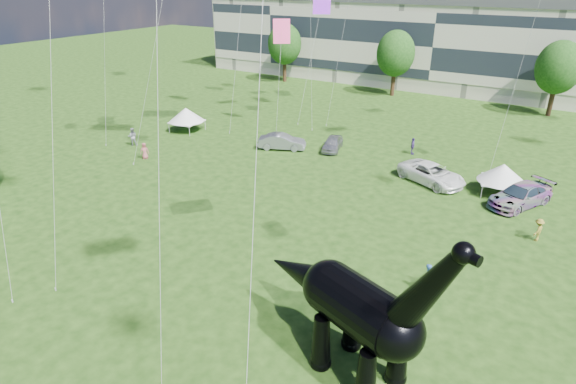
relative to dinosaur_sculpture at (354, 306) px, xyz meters
The scene contains 13 objects.
ground 6.62m from the dinosaur_sculpture, 149.80° to the right, with size 220.00×220.00×0.00m, color #16330C.
terrace_row 60.58m from the dinosaur_sculpture, 102.36° to the left, with size 78.00×11.00×12.00m, color beige.
tree_far_left 61.18m from the dinosaur_sculpture, 124.90° to the left, with size 5.20×5.20×9.44m.
tree_mid_left 52.99m from the dinosaur_sculpture, 108.69° to the left, with size 5.20×5.20×9.44m.
tree_mid_right 50.30m from the dinosaur_sculpture, 86.53° to the left, with size 5.20×5.20×9.44m.
dinosaur_sculpture is the anchor object (origin of this frame).
car_silver 28.71m from the dinosaur_sculpture, 118.57° to the left, with size 1.60×3.99×1.36m, color #B0B1B5.
car_grey 29.14m from the dinosaur_sculpture, 128.42° to the left, with size 1.61×4.62×1.52m, color gray.
car_white 22.55m from the dinosaur_sculpture, 97.75° to the left, with size 2.67×5.79×1.61m, color white.
car_dark 22.00m from the dinosaur_sculpture, 79.75° to the left, with size 2.30×5.65×1.64m, color #595960.
gazebo_near 23.02m from the dinosaur_sculpture, 84.47° to the left, with size 4.28×4.28×2.53m.
gazebo_left 37.38m from the dinosaur_sculpture, 143.54° to the left, with size 4.03×4.03×2.62m.
visitors 13.11m from the dinosaur_sculpture, 111.98° to the left, with size 52.93×46.20×1.82m.
Camera 1 is at (11.20, -12.37, 16.02)m, focal length 30.00 mm.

